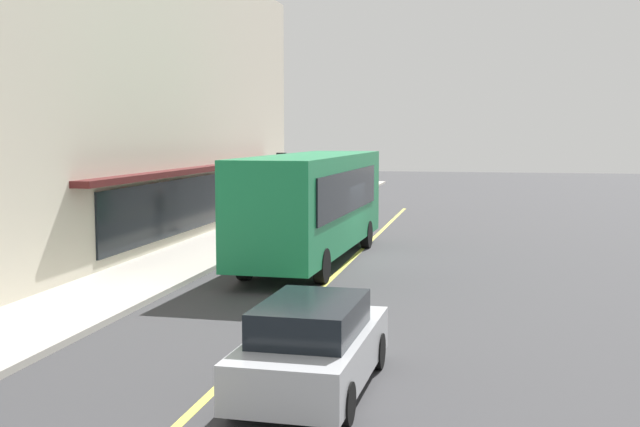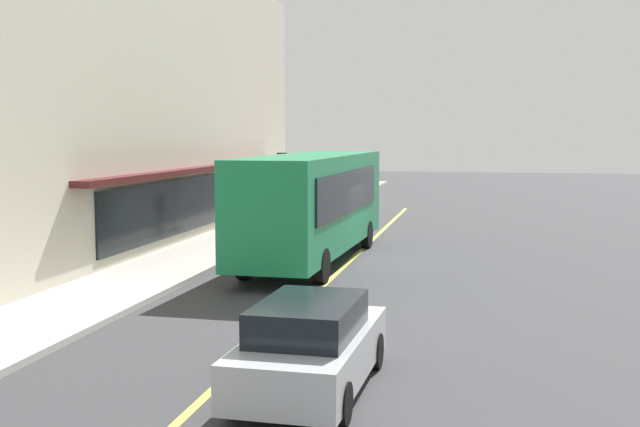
{
  "view_description": "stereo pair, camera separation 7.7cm",
  "coord_description": "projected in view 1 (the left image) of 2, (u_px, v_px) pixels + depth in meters",
  "views": [
    {
      "loc": [
        -25.79,
        -4.26,
        4.22
      ],
      "look_at": [
        -0.83,
        0.91,
        1.6
      ],
      "focal_mm": 44.43,
      "sensor_mm": 36.0,
      "label": 1
    },
    {
      "loc": [
        -25.78,
        -4.33,
        4.22
      ],
      "look_at": [
        -0.83,
        0.91,
        1.6
      ],
      "focal_mm": 44.43,
      "sensor_mm": 36.0,
      "label": 2
    }
  ],
  "objects": [
    {
      "name": "lane_centre_stripe",
      "position": [
        352.0,
        259.0,
        26.41
      ],
      "size": [
        36.0,
        0.16,
        0.01
      ],
      "primitive_type": "cube",
      "color": "#D8D14C",
      "rests_on": "ground"
    },
    {
      "name": "pedestrian_mid_block",
      "position": [
        252.0,
        208.0,
        31.37
      ],
      "size": [
        0.34,
        0.34,
        1.8
      ],
      "color": "black",
      "rests_on": "sidewalk"
    },
    {
      "name": "car_silver",
      "position": [
        313.0,
        346.0,
        12.9
      ],
      "size": [
        4.36,
        1.97,
        1.52
      ],
      "color": "#B7BABF",
      "rests_on": "ground"
    },
    {
      "name": "traffic_light",
      "position": [
        282.0,
        172.0,
        34.01
      ],
      "size": [
        0.3,
        0.52,
        3.2
      ],
      "color": "#2D2D33",
      "rests_on": "sidewalk"
    },
    {
      "name": "sidewalk",
      "position": [
        202.0,
        252.0,
        27.47
      ],
      "size": [
        80.0,
        2.99,
        0.15
      ],
      "primitive_type": "cube",
      "color": "#B2ADA3",
      "rests_on": "ground"
    },
    {
      "name": "storefront_building",
      "position": [
        65.0,
        98.0,
        31.76
      ],
      "size": [
        27.82,
        11.7,
        11.2
      ],
      "color": "beige",
      "rests_on": "ground"
    },
    {
      "name": "ground",
      "position": [
        352.0,
        259.0,
        26.41
      ],
      "size": [
        120.0,
        120.0,
        0.0
      ],
      "primitive_type": "plane",
      "color": "#38383A"
    },
    {
      "name": "bus",
      "position": [
        313.0,
        201.0,
        25.67
      ],
      "size": [
        11.2,
        2.88,
        3.5
      ],
      "color": "#197F47",
      "rests_on": "ground"
    }
  ]
}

